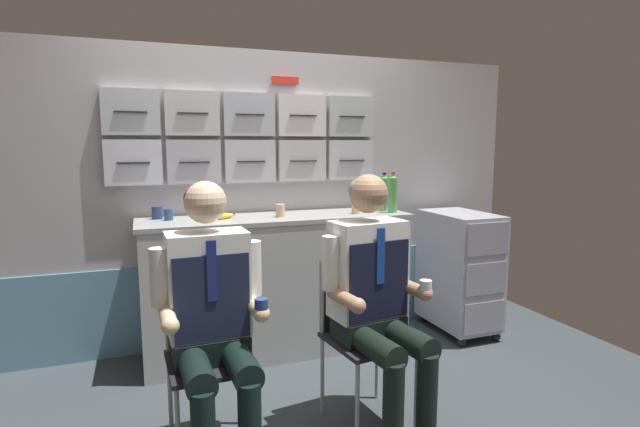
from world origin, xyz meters
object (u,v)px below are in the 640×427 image
object	(u,v)px
service_trolley	(459,269)
folding_chair_left	(207,338)
crew_member_right	(376,290)
water_bottle_clear	(384,193)
crew_member_left	(212,310)
coffee_cup_white	(280,210)
snack_banana	(223,216)
folding_chair_right	(359,319)

from	to	relation	value
service_trolley	folding_chair_left	bearing A→B (deg)	-158.51
crew_member_right	water_bottle_clear	distance (m)	1.34
crew_member_left	coffee_cup_white	bearing A→B (deg)	59.75
folding_chair_left	service_trolley	bearing A→B (deg)	21.49
snack_banana	crew_member_left	bearing A→B (deg)	-102.03
folding_chair_left	crew_member_right	distance (m)	0.87
service_trolley	crew_member_left	world-z (taller)	crew_member_left
folding_chair_left	folding_chair_right	bearing A→B (deg)	-1.63
folding_chair_left	crew_member_left	distance (m)	0.25
crew_member_right	snack_banana	world-z (taller)	crew_member_right
folding_chair_right	crew_member_right	bearing A→B (deg)	-82.32
service_trolley	folding_chair_right	distance (m)	1.50
folding_chair_left	crew_member_right	xyz separation A→B (m)	(0.83, -0.18, 0.20)
coffee_cup_white	crew_member_left	bearing A→B (deg)	-120.25
folding_chair_left	coffee_cup_white	xyz separation A→B (m)	(0.63, 0.90, 0.49)
crew_member_left	folding_chair_right	world-z (taller)	crew_member_left
coffee_cup_white	folding_chair_left	bearing A→B (deg)	-124.71
folding_chair_right	folding_chair_left	bearing A→B (deg)	178.37
folding_chair_left	crew_member_left	bearing A→B (deg)	-87.83
folding_chair_right	coffee_cup_white	bearing A→B (deg)	100.95
coffee_cup_white	snack_banana	distance (m)	0.39
coffee_cup_white	service_trolley	bearing A→B (deg)	-3.82
folding_chair_left	crew_member_right	world-z (taller)	crew_member_right
service_trolley	crew_member_right	bearing A→B (deg)	-141.15
folding_chair_right	water_bottle_clear	bearing A→B (deg)	56.41
service_trolley	crew_member_left	distance (m)	2.27
coffee_cup_white	snack_banana	size ratio (longest dim) A/B	0.51
folding_chair_right	water_bottle_clear	xyz separation A→B (m)	(0.64, 0.97, 0.58)
service_trolley	water_bottle_clear	size ratio (longest dim) A/B	3.31
folding_chair_left	coffee_cup_white	size ratio (longest dim) A/B	9.78
crew_member_left	snack_banana	size ratio (longest dim) A/B	7.62
service_trolley	crew_member_right	xyz separation A→B (m)	(-1.23, -0.99, 0.24)
crew_member_left	snack_banana	world-z (taller)	crew_member_left
crew_member_right	coffee_cup_white	distance (m)	1.14
service_trolley	crew_member_left	bearing A→B (deg)	-154.70
folding_chair_right	coffee_cup_white	size ratio (longest dim) A/B	9.78
crew_member_left	crew_member_right	size ratio (longest dim) A/B	0.99
folding_chair_left	water_bottle_clear	xyz separation A→B (m)	(1.45, 0.94, 0.58)
water_bottle_clear	snack_banana	world-z (taller)	water_bottle_clear
water_bottle_clear	coffee_cup_white	bearing A→B (deg)	-177.06
crew_member_right	water_bottle_clear	bearing A→B (deg)	61.07
coffee_cup_white	snack_banana	bearing A→B (deg)	175.07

